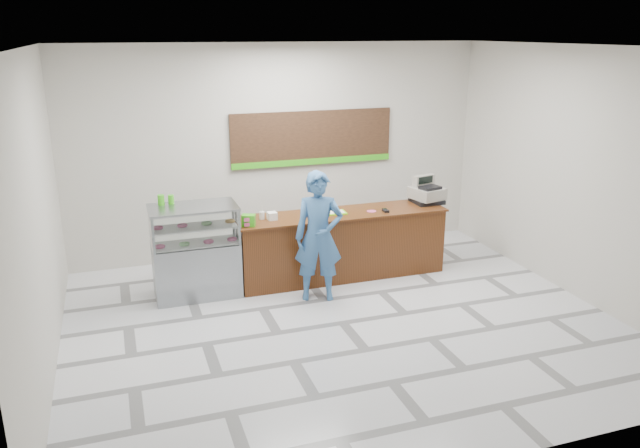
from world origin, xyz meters
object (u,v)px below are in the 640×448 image
object	(u,v)px
cash_register	(427,193)
sales_counter	(341,245)
serving_tray	(335,213)
customer	(319,237)
display_case	(195,251)

from	to	relation	value
cash_register	sales_counter	bearing A→B (deg)	170.35
sales_counter	serving_tray	bearing A→B (deg)	175.14
cash_register	customer	bearing A→B (deg)	-173.37
customer	serving_tray	bearing A→B (deg)	70.79
cash_register	serving_tray	xyz separation A→B (m)	(-1.60, -0.11, -0.15)
cash_register	customer	xyz separation A→B (m)	(-2.09, -0.79, -0.26)
cash_register	serving_tray	world-z (taller)	cash_register
display_case	customer	bearing A→B (deg)	-22.49
display_case	serving_tray	size ratio (longest dim) A/B	3.74
display_case	serving_tray	distance (m)	2.15
display_case	cash_register	distance (m)	3.76
serving_tray	display_case	bearing A→B (deg)	-176.58
display_case	sales_counter	bearing A→B (deg)	0.00
sales_counter	cash_register	xyz separation A→B (m)	(1.50, 0.12, 0.67)
sales_counter	display_case	bearing A→B (deg)	-180.00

